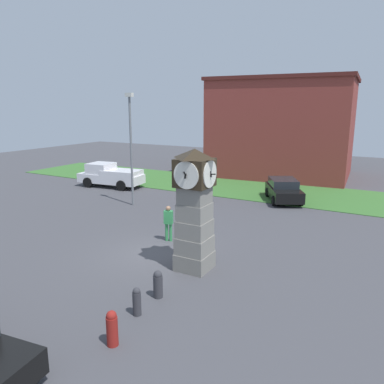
# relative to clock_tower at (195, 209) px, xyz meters

# --- Properties ---
(ground_plane) EXTENTS (79.14, 79.14, 0.00)m
(ground_plane) POSITION_rel_clock_tower_xyz_m (-2.29, 0.43, -2.42)
(ground_plane) COLOR #424247
(clock_tower) EXTENTS (1.71, 1.60, 4.74)m
(clock_tower) POSITION_rel_clock_tower_xyz_m (0.00, 0.00, 0.00)
(clock_tower) COLOR gray
(clock_tower) RESTS_ON ground_plane
(bollard_near_tower) EXTENTS (0.31, 0.31, 1.01)m
(bollard_near_tower) POSITION_rel_clock_tower_xyz_m (0.43, -5.32, -1.91)
(bollard_near_tower) COLOR maroon
(bollard_near_tower) RESTS_ON ground_plane
(bollard_mid_row) EXTENTS (0.26, 0.26, 0.90)m
(bollard_mid_row) POSITION_rel_clock_tower_xyz_m (0.09, -3.80, -1.97)
(bollard_mid_row) COLOR #333338
(bollard_mid_row) RESTS_ON ground_plane
(bollard_far_row) EXTENTS (0.32, 0.32, 0.95)m
(bollard_far_row) POSITION_rel_clock_tower_xyz_m (0.03, -2.58, -1.94)
(bollard_far_row) COLOR #333338
(bollard_far_row) RESTS_ON ground_plane
(car_far_lot) EXTENTS (3.49, 4.40, 1.48)m
(car_far_lot) POSITION_rel_clock_tower_xyz_m (-0.00, 12.47, -1.66)
(car_far_lot) COLOR black
(car_far_lot) RESTS_ON ground_plane
(pickup_truck) EXTENTS (5.36, 2.53, 1.85)m
(pickup_truck) POSITION_rel_clock_tower_xyz_m (-13.28, 10.31, -1.49)
(pickup_truck) COLOR silver
(pickup_truck) RESTS_ON ground_plane
(bench) EXTENTS (1.66, 0.76, 0.90)m
(bench) POSITION_rel_clock_tower_xyz_m (-5.04, 9.77, -1.90)
(bench) COLOR brown
(bench) RESTS_ON ground_plane
(pedestrian_near_bench) EXTENTS (0.45, 0.33, 1.72)m
(pedestrian_near_bench) POSITION_rel_clock_tower_xyz_m (-2.58, 2.15, -1.44)
(pedestrian_near_bench) COLOR #338C4C
(pedestrian_near_bench) RESTS_ON ground_plane
(street_lamp_far_side) EXTENTS (0.50, 0.24, 7.06)m
(street_lamp_far_side) POSITION_rel_clock_tower_xyz_m (-8.20, 6.62, 1.61)
(street_lamp_far_side) COLOR slate
(street_lamp_far_side) RESTS_ON ground_plane
(warehouse_blue_far) EXTENTS (12.87, 10.53, 8.72)m
(warehouse_blue_far) POSITION_rel_clock_tower_xyz_m (-3.13, 22.59, 1.95)
(warehouse_blue_far) COLOR maroon
(warehouse_blue_far) RESTS_ON ground_plane
(grass_verge_far) EXTENTS (47.49, 7.24, 0.04)m
(grass_verge_far) POSITION_rel_clock_tower_xyz_m (-1.27, 14.94, -2.40)
(grass_verge_far) COLOR #386B2D
(grass_verge_far) RESTS_ON ground_plane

